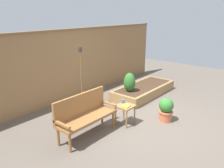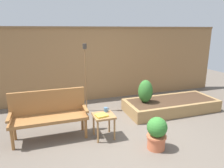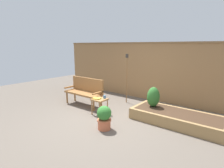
{
  "view_description": "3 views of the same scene",
  "coord_description": "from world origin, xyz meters",
  "px_view_note": "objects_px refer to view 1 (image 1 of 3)",
  "views": [
    {
      "loc": [
        -4.52,
        -2.79,
        2.63
      ],
      "look_at": [
        -0.08,
        0.91,
        0.81
      ],
      "focal_mm": 36.88,
      "sensor_mm": 36.0,
      "label": 1
    },
    {
      "loc": [
        -1.44,
        -3.36,
        2.09
      ],
      "look_at": [
        0.04,
        1.01,
        0.87
      ],
      "focal_mm": 33.36,
      "sensor_mm": 36.0,
      "label": 2
    },
    {
      "loc": [
        3.19,
        -3.68,
        2.04
      ],
      "look_at": [
        -0.17,
        0.56,
        0.91
      ],
      "focal_mm": 29.69,
      "sensor_mm": 36.0,
      "label": 3
    }
  ],
  "objects_px": {
    "book_on_table": "(126,106)",
    "tiki_torch": "(81,68)",
    "side_table": "(125,109)",
    "cup_on_table": "(123,101)",
    "potted_boxwood": "(166,109)",
    "shrub_near_bench": "(130,82)",
    "garden_bench": "(84,112)"
  },
  "relations": [
    {
      "from": "book_on_table",
      "to": "tiki_torch",
      "type": "relative_size",
      "value": 0.12
    },
    {
      "from": "side_table",
      "to": "book_on_table",
      "type": "relative_size",
      "value": 2.2
    },
    {
      "from": "cup_on_table",
      "to": "potted_boxwood",
      "type": "height_order",
      "value": "potted_boxwood"
    },
    {
      "from": "cup_on_table",
      "to": "tiki_torch",
      "type": "relative_size",
      "value": 0.06
    },
    {
      "from": "book_on_table",
      "to": "shrub_near_bench",
      "type": "relative_size",
      "value": 0.38
    },
    {
      "from": "side_table",
      "to": "book_on_table",
      "type": "distance_m",
      "value": 0.13
    },
    {
      "from": "side_table",
      "to": "tiki_torch",
      "type": "xyz_separation_m",
      "value": [
        -0.04,
        1.48,
        0.8
      ]
    },
    {
      "from": "cup_on_table",
      "to": "book_on_table",
      "type": "distance_m",
      "value": 0.24
    },
    {
      "from": "side_table",
      "to": "tiki_torch",
      "type": "relative_size",
      "value": 0.27
    },
    {
      "from": "garden_bench",
      "to": "shrub_near_bench",
      "type": "distance_m",
      "value": 2.38
    },
    {
      "from": "potted_boxwood",
      "to": "shrub_near_bench",
      "type": "bearing_deg",
      "value": 69.95
    },
    {
      "from": "garden_bench",
      "to": "potted_boxwood",
      "type": "bearing_deg",
      "value": -30.73
    },
    {
      "from": "tiki_torch",
      "to": "book_on_table",
      "type": "bearing_deg",
      "value": -90.84
    },
    {
      "from": "side_table",
      "to": "book_on_table",
      "type": "bearing_deg",
      "value": -136.83
    },
    {
      "from": "potted_boxwood",
      "to": "tiki_torch",
      "type": "bearing_deg",
      "value": 110.49
    },
    {
      "from": "book_on_table",
      "to": "shrub_near_bench",
      "type": "distance_m",
      "value": 1.65
    },
    {
      "from": "cup_on_table",
      "to": "garden_bench",
      "type": "bearing_deg",
      "value": 167.69
    },
    {
      "from": "book_on_table",
      "to": "tiki_torch",
      "type": "distance_m",
      "value": 1.69
    },
    {
      "from": "shrub_near_bench",
      "to": "tiki_torch",
      "type": "distance_m",
      "value": 1.63
    },
    {
      "from": "cup_on_table",
      "to": "shrub_near_bench",
      "type": "distance_m",
      "value": 1.43
    },
    {
      "from": "garden_bench",
      "to": "shrub_near_bench",
      "type": "bearing_deg",
      "value": 11.25
    },
    {
      "from": "garden_bench",
      "to": "cup_on_table",
      "type": "relative_size",
      "value": 13.06
    },
    {
      "from": "book_on_table",
      "to": "tiki_torch",
      "type": "xyz_separation_m",
      "value": [
        0.02,
        1.53,
        0.7
      ]
    },
    {
      "from": "side_table",
      "to": "tiki_torch",
      "type": "distance_m",
      "value": 1.68
    },
    {
      "from": "tiki_torch",
      "to": "potted_boxwood",
      "type": "bearing_deg",
      "value": -69.51
    },
    {
      "from": "tiki_torch",
      "to": "garden_bench",
      "type": "bearing_deg",
      "value": -130.98
    },
    {
      "from": "cup_on_table",
      "to": "potted_boxwood",
      "type": "bearing_deg",
      "value": -49.87
    },
    {
      "from": "garden_bench",
      "to": "shrub_near_bench",
      "type": "relative_size",
      "value": 2.5
    },
    {
      "from": "cup_on_table",
      "to": "shrub_near_bench",
      "type": "height_order",
      "value": "shrub_near_bench"
    },
    {
      "from": "book_on_table",
      "to": "side_table",
      "type": "bearing_deg",
      "value": 31.98
    },
    {
      "from": "side_table",
      "to": "garden_bench",
      "type": "bearing_deg",
      "value": 159.86
    },
    {
      "from": "garden_bench",
      "to": "tiki_torch",
      "type": "height_order",
      "value": "tiki_torch"
    }
  ]
}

